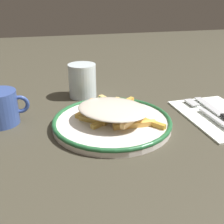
# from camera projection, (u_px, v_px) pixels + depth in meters

# --- Properties ---
(ground_plane) EXTENTS (2.60, 2.60, 0.00)m
(ground_plane) POSITION_uv_depth(u_px,v_px,m) (112.00, 126.00, 0.63)
(ground_plane) COLOR #3D392C
(plate) EXTENTS (0.27, 0.27, 0.02)m
(plate) POSITION_uv_depth(u_px,v_px,m) (112.00, 122.00, 0.63)
(plate) COLOR silver
(plate) RESTS_ON ground_plane
(fries_heap) EXTENTS (0.21, 0.22, 0.04)m
(fries_heap) POSITION_uv_depth(u_px,v_px,m) (112.00, 110.00, 0.62)
(fries_heap) COLOR #EBC753
(fries_heap) RESTS_ON plate
(napkin) EXTENTS (0.16, 0.23, 0.01)m
(napkin) POSITION_uv_depth(u_px,v_px,m) (219.00, 115.00, 0.67)
(napkin) COLOR white
(napkin) RESTS_ON ground_plane
(fork) EXTENTS (0.02, 0.18, 0.01)m
(fork) POSITION_uv_depth(u_px,v_px,m) (206.00, 112.00, 0.67)
(fork) COLOR silver
(fork) RESTS_ON napkin
(knife) EXTENTS (0.02, 0.21, 0.01)m
(knife) POSITION_uv_depth(u_px,v_px,m) (224.00, 116.00, 0.65)
(knife) COLOR black
(knife) RESTS_ON napkin
(water_glass) EXTENTS (0.08, 0.08, 0.09)m
(water_glass) POSITION_uv_depth(u_px,v_px,m) (82.00, 81.00, 0.78)
(water_glass) COLOR silver
(water_glass) RESTS_ON ground_plane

